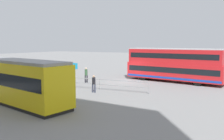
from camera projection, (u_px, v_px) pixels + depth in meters
name	position (u px, v px, depth m)	size (l,w,h in m)	color
ground_plane	(127.00, 81.00, 29.31)	(160.00, 160.00, 0.00)	gray
double_decker_bus	(174.00, 65.00, 28.70)	(11.72, 4.03, 3.98)	red
tram_yellow	(9.00, 79.00, 19.30)	(13.19, 4.77, 3.37)	yellow
pedestrian_near_railing	(86.00, 74.00, 28.22)	(0.45, 0.45, 1.79)	black
pedestrian_crossing	(94.00, 83.00, 22.57)	(0.40, 0.40, 1.63)	#33384C
pedestrian_railing	(100.00, 82.00, 23.86)	(10.01, 1.00, 1.08)	gray
info_sign	(74.00, 69.00, 26.44)	(0.96, 0.15, 2.54)	slate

